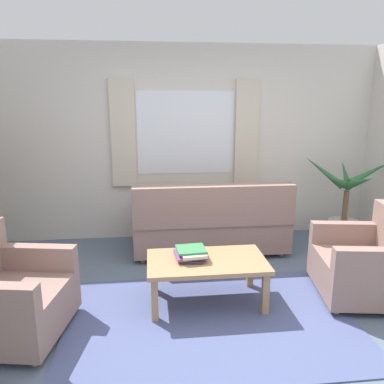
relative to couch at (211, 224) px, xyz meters
name	(u,v)px	position (x,y,z in m)	size (l,w,h in m)	color
ground_plane	(211,321)	(-0.25, -1.55, -0.37)	(6.24, 6.24, 0.00)	slate
wall_back	(185,144)	(-0.25, 0.71, 0.93)	(5.32, 0.12, 2.60)	silver
window_with_curtains	(186,133)	(-0.25, 0.63, 1.08)	(1.98, 0.07, 1.40)	white
area_rug	(211,320)	(-0.25, -1.55, -0.36)	(2.50, 1.68, 0.01)	#4C5684
couch	(211,224)	(0.00, 0.00, 0.00)	(1.90, 0.82, 0.92)	gray
armchair_left	(4,296)	(-1.92, -1.56, -0.01)	(0.95, 0.97, 0.88)	gray
armchair_right	(368,263)	(1.33, -1.29, -0.01)	(0.94, 0.96, 0.88)	gray
coffee_table	(207,265)	(-0.24, -1.23, 0.01)	(1.10, 0.64, 0.44)	#A87F56
book_stack_on_table	(191,253)	(-0.37, -1.19, 0.12)	(0.30, 0.33, 0.10)	#2D2D33
potted_plant	(345,211)	(1.83, 0.13, 0.07)	(1.15, 1.01, 1.16)	#B7B2A8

